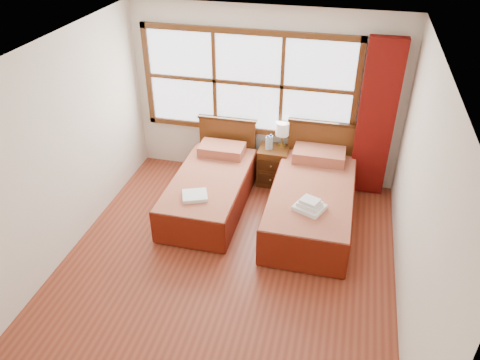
# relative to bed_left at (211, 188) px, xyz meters

# --- Properties ---
(floor) EXTENTS (4.50, 4.50, 0.00)m
(floor) POSITION_rel_bed_left_xyz_m (0.55, -1.20, -0.29)
(floor) COLOR brown
(floor) RESTS_ON ground
(ceiling) EXTENTS (4.50, 4.50, 0.00)m
(ceiling) POSITION_rel_bed_left_xyz_m (0.55, -1.20, 2.31)
(ceiling) COLOR white
(ceiling) RESTS_ON wall_back
(wall_back) EXTENTS (4.00, 0.00, 4.00)m
(wall_back) POSITION_rel_bed_left_xyz_m (0.55, 1.05, 1.01)
(wall_back) COLOR silver
(wall_back) RESTS_ON floor
(wall_left) EXTENTS (0.00, 4.50, 4.50)m
(wall_left) POSITION_rel_bed_left_xyz_m (-1.45, -1.20, 1.01)
(wall_left) COLOR silver
(wall_left) RESTS_ON floor
(wall_right) EXTENTS (0.00, 4.50, 4.50)m
(wall_right) POSITION_rel_bed_left_xyz_m (2.55, -1.20, 1.01)
(wall_right) COLOR silver
(wall_right) RESTS_ON floor
(window) EXTENTS (3.16, 0.06, 1.56)m
(window) POSITION_rel_bed_left_xyz_m (0.30, 1.01, 1.21)
(window) COLOR white
(window) RESTS_ON wall_back
(curtain) EXTENTS (0.50, 0.16, 2.30)m
(curtain) POSITION_rel_bed_left_xyz_m (2.15, 0.91, 0.88)
(curtain) COLOR maroon
(curtain) RESTS_ON wall_back
(bed_left) EXTENTS (0.98, 2.00, 0.95)m
(bed_left) POSITION_rel_bed_left_xyz_m (0.00, 0.00, 0.00)
(bed_left) COLOR #361D0B
(bed_left) RESTS_ON floor
(bed_right) EXTENTS (1.08, 2.10, 1.05)m
(bed_right) POSITION_rel_bed_left_xyz_m (1.44, -0.00, 0.03)
(bed_right) COLOR #361D0B
(bed_right) RESTS_ON floor
(nightstand) EXTENTS (0.45, 0.44, 0.60)m
(nightstand) POSITION_rel_bed_left_xyz_m (0.76, 0.80, 0.01)
(nightstand) COLOR #562E12
(nightstand) RESTS_ON floor
(towels_left) EXTENTS (0.40, 0.38, 0.05)m
(towels_left) POSITION_rel_bed_left_xyz_m (-0.03, -0.57, 0.24)
(towels_left) COLOR white
(towels_left) RESTS_ON bed_left
(towels_right) EXTENTS (0.43, 0.41, 0.14)m
(towels_right) POSITION_rel_bed_left_xyz_m (1.44, -0.56, 0.33)
(towels_right) COLOR white
(towels_right) RESTS_ON bed_right
(lamp) EXTENTS (0.20, 0.20, 0.39)m
(lamp) POSITION_rel_bed_left_xyz_m (0.85, 0.91, 0.58)
(lamp) COLOR gold
(lamp) RESTS_ON nightstand
(bottle_near) EXTENTS (0.06, 0.06, 0.23)m
(bottle_near) POSITION_rel_bed_left_xyz_m (0.66, 0.76, 0.41)
(bottle_near) COLOR #A1BFD0
(bottle_near) RESTS_ON nightstand
(bottle_far) EXTENTS (0.07, 0.07, 0.25)m
(bottle_far) POSITION_rel_bed_left_xyz_m (0.71, 0.78, 0.42)
(bottle_far) COLOR #A1BFD0
(bottle_far) RESTS_ON nightstand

